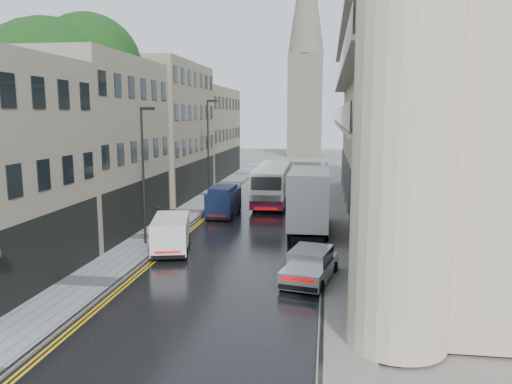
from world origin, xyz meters
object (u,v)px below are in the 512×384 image
(tree_near, at_px, (52,124))
(white_van, at_px, (152,241))
(silver_hatchback, at_px, (283,272))
(navy_van, at_px, (207,204))
(cream_bus, at_px, (254,189))
(white_lorry, at_px, (290,207))
(tree_far, at_px, (135,129))
(lamp_post_far, at_px, (208,150))
(pedestrian, at_px, (158,218))
(lamp_post_near, at_px, (143,177))

(tree_near, xyz_separation_m, white_van, (8.20, -5.16, -5.95))
(silver_hatchback, xyz_separation_m, navy_van, (-6.64, 13.55, 0.40))
(cream_bus, height_order, navy_van, cream_bus)
(cream_bus, distance_m, white_lorry, 10.90)
(cream_bus, distance_m, navy_van, 5.70)
(tree_far, relative_size, silver_hatchback, 3.04)
(lamp_post_far, bearing_deg, pedestrian, -93.42)
(cream_bus, xyz_separation_m, lamp_post_near, (-4.60, -12.32, 2.44))
(white_van, xyz_separation_m, pedestrian, (-1.87, 6.34, -0.11))
(white_lorry, relative_size, lamp_post_far, 0.93)
(cream_bus, bearing_deg, pedestrian, -121.41)
(pedestrian, bearing_deg, navy_van, -108.87)
(silver_hatchback, distance_m, navy_van, 15.09)
(silver_hatchback, bearing_deg, tree_near, 162.82)
(white_lorry, xyz_separation_m, white_van, (-6.80, -4.82, -1.11))
(lamp_post_far, bearing_deg, lamp_post_near, -91.18)
(lamp_post_near, bearing_deg, tree_near, 168.99)
(pedestrian, bearing_deg, white_van, 120.27)
(white_van, distance_m, pedestrian, 6.61)
(white_lorry, bearing_deg, lamp_post_far, 120.99)
(tree_far, distance_m, lamp_post_far, 6.79)
(white_van, xyz_separation_m, navy_van, (0.52, 10.06, 0.20))
(tree_near, xyz_separation_m, lamp_post_near, (6.79, -2.39, -2.94))
(pedestrian, relative_size, lamp_post_far, 0.18)
(tree_near, height_order, white_lorry, tree_near)
(tree_near, xyz_separation_m, cream_bus, (11.38, 9.92, -5.38))
(cream_bus, height_order, pedestrian, cream_bus)
(cream_bus, bearing_deg, tree_near, -140.32)
(white_van, bearing_deg, lamp_post_near, 103.69)
(cream_bus, height_order, white_lorry, white_lorry)
(cream_bus, bearing_deg, lamp_post_near, -111.86)
(tree_far, distance_m, silver_hatchback, 26.93)
(tree_near, relative_size, lamp_post_far, 1.61)
(tree_near, height_order, lamp_post_near, tree_near)
(tree_near, distance_m, silver_hatchback, 18.67)
(silver_hatchback, relative_size, lamp_post_near, 0.53)
(white_van, distance_m, lamp_post_far, 18.62)
(cream_bus, relative_size, lamp_post_far, 1.32)
(tree_far, relative_size, white_lorry, 1.56)
(navy_van, distance_m, lamp_post_far, 9.01)
(tree_far, relative_size, pedestrian, 8.13)
(tree_far, bearing_deg, lamp_post_far, 0.82)
(tree_far, height_order, pedestrian, tree_far)
(white_lorry, height_order, lamp_post_near, lamp_post_near)
(tree_near, bearing_deg, pedestrian, 10.54)
(white_van, distance_m, navy_van, 10.07)
(tree_near, bearing_deg, tree_far, 88.68)
(cream_bus, bearing_deg, silver_hatchback, -79.32)
(navy_van, bearing_deg, white_lorry, -39.57)
(lamp_post_far, bearing_deg, navy_van, -78.07)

